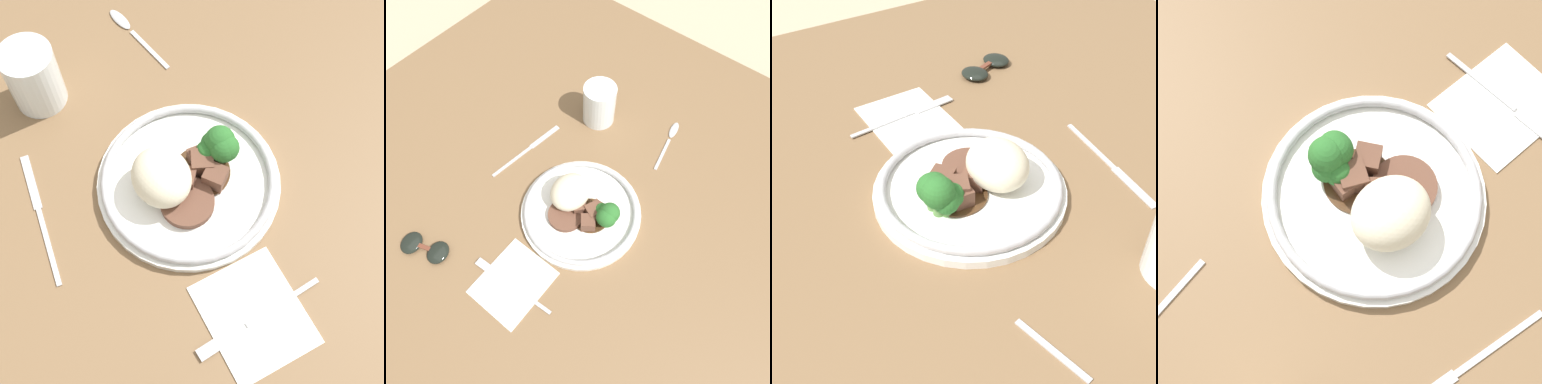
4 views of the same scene
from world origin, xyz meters
TOP-DOWN VIEW (x-y plane):
  - ground_plane at (0.00, 0.00)m, footprint 8.00×8.00m
  - dining_table at (0.00, 0.00)m, footprint 1.23×1.29m
  - napkin at (-0.22, -0.04)m, footprint 0.14×0.12m
  - plate at (-0.02, -0.04)m, footprint 0.26×0.26m
  - juice_glass at (0.21, 0.09)m, footprint 0.08×0.08m
  - fork at (-0.23, -0.02)m, footprint 0.03×0.18m
  - knife at (0.03, 0.16)m, footprint 0.20×0.03m
  - spoon at (0.28, -0.08)m, footprint 0.15×0.05m

SIDE VIEW (x-z plane):
  - ground_plane at x=0.00m, z-range 0.00..0.00m
  - dining_table at x=0.00m, z-range 0.00..0.05m
  - napkin at x=-0.22m, z-range 0.05..0.05m
  - knife at x=0.03m, z-range 0.05..0.05m
  - spoon at x=0.28m, z-range 0.05..0.05m
  - fork at x=-0.23m, z-range 0.05..0.05m
  - plate at x=-0.02m, z-range 0.03..0.11m
  - juice_glass at x=0.21m, z-range 0.04..0.14m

